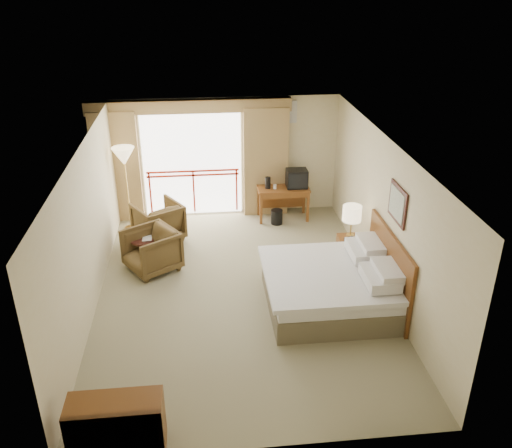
{
  "coord_description": "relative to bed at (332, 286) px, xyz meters",
  "views": [
    {
      "loc": [
        -0.61,
        -8.2,
        5.29
      ],
      "look_at": [
        0.32,
        0.4,
        1.13
      ],
      "focal_mm": 38.0,
      "sensor_mm": 36.0,
      "label": 1
    }
  ],
  "objects": [
    {
      "name": "side_table",
      "position": [
        -3.29,
        1.83,
        -0.03
      ],
      "size": [
        0.47,
        0.47,
        0.51
      ],
      "rotation": [
        0.0,
        0.0,
        0.32
      ],
      "color": "black",
      "rests_on": "floor"
    },
    {
      "name": "valance",
      "position": [
        -2.3,
        3.98,
        2.17
      ],
      "size": [
        4.4,
        0.22,
        0.28
      ],
      "primitive_type": "cube",
      "color": "olive",
      "rests_on": "wall_back"
    },
    {
      "name": "wall_left",
      "position": [
        -4.0,
        0.6,
        0.97
      ],
      "size": [
        0.0,
        7.0,
        7.0
      ],
      "primitive_type": "plane",
      "rotation": [
        1.57,
        0.0,
        1.57
      ],
      "color": "beige",
      "rests_on": "ground"
    },
    {
      "name": "book",
      "position": [
        -3.29,
        1.83,
        0.14
      ],
      "size": [
        0.18,
        0.24,
        0.02
      ],
      "primitive_type": "imported",
      "rotation": [
        0.0,
        0.0,
        -0.01
      ],
      "color": "white",
      "rests_on": "side_table"
    },
    {
      "name": "armchair_far",
      "position": [
        -3.05,
        2.82,
        -0.38
      ],
      "size": [
        1.22,
        1.23,
        0.82
      ],
      "primitive_type": "imported",
      "rotation": [
        0.0,
        0.0,
        -2.6
      ],
      "color": "#453218",
      "rests_on": "floor"
    },
    {
      "name": "desk",
      "position": [
        -0.29,
        3.63,
        0.21
      ],
      "size": [
        1.16,
        0.56,
        0.76
      ],
      "rotation": [
        0.0,
        0.0,
        0.08
      ],
      "color": "#592D12",
      "rests_on": "floor"
    },
    {
      "name": "wastebasket",
      "position": [
        -0.46,
        3.31,
        -0.21
      ],
      "size": [
        0.27,
        0.27,
        0.33
      ],
      "primitive_type": "cylinder",
      "rotation": [
        0.0,
        0.0,
        0.04
      ],
      "color": "black",
      "rests_on": "floor"
    },
    {
      "name": "curtain_right",
      "position": [
        -0.65,
        3.95,
        0.87
      ],
      "size": [
        1.0,
        0.26,
        2.5
      ],
      "primitive_type": "cube",
      "color": "olive",
      "rests_on": "wall_back"
    },
    {
      "name": "wall_right",
      "position": [
        1.0,
        0.6,
        0.97
      ],
      "size": [
        0.0,
        7.0,
        7.0
      ],
      "primitive_type": "plane",
      "rotation": [
        1.57,
        0.0,
        -1.57
      ],
      "color": "beige",
      "rests_on": "ground"
    },
    {
      "name": "armchair_near",
      "position": [
        -3.11,
        1.54,
        -0.38
      ],
      "size": [
        1.23,
        1.23,
        0.82
      ],
      "primitive_type": "imported",
      "rotation": [
        0.0,
        0.0,
        -1.0
      ],
      "color": "#453218",
      "rests_on": "floor"
    },
    {
      "name": "balcony_door",
      "position": [
        -2.3,
        4.08,
        0.82
      ],
      "size": [
        2.4,
        0.0,
        2.4
      ],
      "primitive_type": "plane",
      "rotation": [
        1.57,
        0.0,
        0.0
      ],
      "color": "white",
      "rests_on": "wall_back"
    },
    {
      "name": "ceiling",
      "position": [
        -1.5,
        0.6,
        2.32
      ],
      "size": [
        7.0,
        7.0,
        0.0
      ],
      "primitive_type": "plane",
      "rotation": [
        3.14,
        0.0,
        0.0
      ],
      "color": "white",
      "rests_on": "wall_back"
    },
    {
      "name": "hvac_vent",
      "position": [
        -0.2,
        4.07,
        1.97
      ],
      "size": [
        0.5,
        0.04,
        0.5
      ],
      "primitive_type": "cube",
      "color": "silver",
      "rests_on": "wall_back"
    },
    {
      "name": "tv",
      "position": [
        0.01,
        3.57,
        0.59
      ],
      "size": [
        0.46,
        0.37,
        0.42
      ],
      "rotation": [
        0.0,
        0.0,
        -0.3
      ],
      "color": "black",
      "rests_on": "desk"
    },
    {
      "name": "framed_art",
      "position": [
        0.97,
        0.0,
        1.47
      ],
      "size": [
        0.04,
        0.72,
        0.6
      ],
      "color": "black",
      "rests_on": "wall_right"
    },
    {
      "name": "table_lamp",
      "position": [
        0.64,
        1.28,
        0.73
      ],
      "size": [
        0.36,
        0.36,
        0.63
      ],
      "rotation": [
        0.0,
        0.0,
        0.34
      ],
      "color": "tan",
      "rests_on": "nightstand"
    },
    {
      "name": "curtain_left",
      "position": [
        -3.95,
        3.95,
        0.87
      ],
      "size": [
        1.0,
        0.26,
        2.5
      ],
      "primitive_type": "cube",
      "color": "olive",
      "rests_on": "wall_back"
    },
    {
      "name": "floor",
      "position": [
        -1.5,
        0.6,
        -0.38
      ],
      "size": [
        7.0,
        7.0,
        0.0
      ],
      "primitive_type": "plane",
      "color": "#817B5A",
      "rests_on": "ground"
    },
    {
      "name": "wall_back",
      "position": [
        -1.5,
        4.1,
        0.97
      ],
      "size": [
        5.0,
        0.0,
        5.0
      ],
      "primitive_type": "plane",
      "rotation": [
        1.57,
        0.0,
        0.0
      ],
      "color": "beige",
      "rests_on": "ground"
    },
    {
      "name": "balcony_railing",
      "position": [
        -2.3,
        4.06,
        0.44
      ],
      "size": [
        2.09,
        0.03,
        1.02
      ],
      "color": "#A1210D",
      "rests_on": "wall_back"
    },
    {
      "name": "cup",
      "position": [
        -0.49,
        3.53,
        0.43
      ],
      "size": [
        0.08,
        0.08,
        0.11
      ],
      "primitive_type": "cylinder",
      "rotation": [
        0.0,
        0.0,
        0.1
      ],
      "color": "white",
      "rests_on": "desk"
    },
    {
      "name": "floor_lamp",
      "position": [
        -3.7,
        3.38,
        1.23
      ],
      "size": [
        0.48,
        0.48,
        1.87
      ],
      "rotation": [
        0.0,
        0.0,
        -0.08
      ],
      "color": "tan",
      "rests_on": "floor"
    },
    {
      "name": "coffee_maker",
      "position": [
        -0.64,
        3.58,
        0.51
      ],
      "size": [
        0.16,
        0.16,
        0.27
      ],
      "primitive_type": "cylinder",
      "rotation": [
        0.0,
        0.0,
        0.32
      ],
      "color": "black",
      "rests_on": "desk"
    },
    {
      "name": "headboard",
      "position": [
        0.96,
        0.0,
        0.27
      ],
      "size": [
        0.06,
        2.1,
        1.3
      ],
      "primitive_type": "cube",
      "color": "#592D12",
      "rests_on": "wall_right"
    },
    {
      "name": "nightstand",
      "position": [
        0.64,
        1.23,
        -0.07
      ],
      "size": [
        0.44,
        0.52,
        0.62
      ],
      "primitive_type": "cube",
      "rotation": [
        0.0,
        0.0,
        -0.02
      ],
      "color": "#592D12",
      "rests_on": "floor"
    },
    {
      "name": "wall_front",
      "position": [
        -1.5,
        -2.9,
        0.97
      ],
      "size": [
        5.0,
        0.0,
        5.0
      ],
      "primitive_type": "plane",
      "rotation": [
        -1.57,
        0.0,
        0.0
      ],
      "color": "beige",
      "rests_on": "ground"
    },
    {
      "name": "phone",
      "position": [
        0.59,
        1.08,
        0.28
      ],
      "size": [
        0.23,
        0.21,
        0.08
      ],
      "primitive_type": "cube",
      "rotation": [
        0.0,
        0.0,
        0.38
      ],
      "color": "black",
      "rests_on": "nightstand"
    },
    {
      "name": "dresser",
      "position": [
        -3.24,
        -2.74,
        -0.0
      ],
      "size": [
        1.12,
        0.47,
        0.74
      ],
      "rotation": [
        0.0,
        0.0,
        0.07
      ],
      "color": "#592D12",
      "rests_on": "floor"
    },
    {
      "name": "bed",
      "position": [
        0.0,
        0.0,
        0.0
      ],
      "size": [
        2.13,
        2.06,
        0.97
      ],
      "color": "brown",
      "rests_on": "floor"
    }
  ]
}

